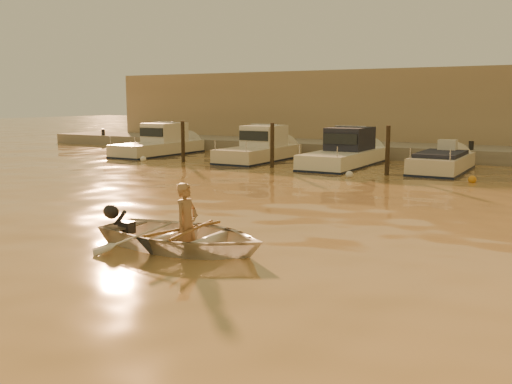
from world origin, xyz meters
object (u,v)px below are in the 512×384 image
Objects in this scene: moored_boat_0 at (158,144)px; moored_boat_1 at (259,148)px; moored_boat_3 at (442,166)px; person at (186,224)px; dinghy at (183,236)px; waterfront_building at (458,111)px; moored_boat_2 at (345,152)px.

moored_boat_0 is 6.44m from moored_boat_1.
moored_boat_3 is at bearing 0.00° from moored_boat_0.
dinghy is at bearing 90.00° from person.
dinghy is 0.66× the size of moored_boat_3.
moored_boat_3 reaches higher than dinghy.
waterfront_building is (13.88, 11.00, 1.77)m from moored_boat_0.
moored_boat_1 reaches higher than person.
moored_boat_0 is 17.80m from waterfront_building.
waterfront_building reaches higher than person.
moored_boat_2 is (4.57, 0.00, 0.00)m from moored_boat_1.
moored_boat_3 is (1.69, 15.76, -0.30)m from person.
moored_boat_0 reaches higher than person.
person is at bearing -96.14° from moored_boat_3.
dinghy is 0.51× the size of moored_boat_2.
moored_boat_3 is (1.79, 15.76, -0.04)m from dinghy.
moored_boat_3 is (8.95, 0.00, -0.40)m from moored_boat_1.
moored_boat_0 is at bearing 180.00° from moored_boat_3.
person is at bearing -48.99° from moored_boat_0.
waterfront_building is (0.29, 26.76, 2.14)m from dinghy.
moored_boat_2 is at bearing 8.62° from person.
waterfront_building is (-1.51, 11.00, 2.17)m from moored_boat_3.
dinghy is 0.58× the size of moored_boat_1.
moored_boat_1 is 0.14× the size of waterfront_building.
moored_boat_0 is 1.06× the size of moored_boat_1.
person is 20.88m from moored_boat_0.
moored_boat_1 is 8.96m from moored_boat_3.
moored_boat_1 reaches higher than moored_boat_3.
waterfront_building is at bearing 38.39° from moored_boat_0.
waterfront_building is at bearing -1.68° from dinghy.
moored_boat_2 is at bearing 0.00° from moored_boat_1.
person is at bearing -65.27° from moored_boat_1.
moored_boat_0 reaches higher than moored_boat_3.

